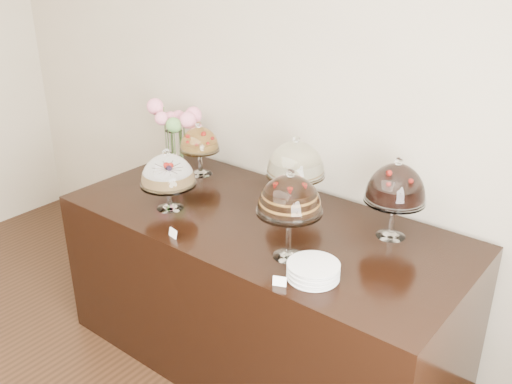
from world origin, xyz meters
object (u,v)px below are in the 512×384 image
Objects in this scene: cake_stand_dark_choco at (396,186)px; flower_vase at (175,125)px; cake_stand_fruit_tart at (199,142)px; plate_stack at (313,271)px; cake_stand_choco_layer at (290,198)px; cake_stand_cheesecake at (296,162)px; display_counter at (261,291)px; cake_stand_sugar_sponge at (168,173)px.

flower_vase reaches higher than cake_stand_dark_choco.
cake_stand_fruit_tart is 1.36m from plate_stack.
cake_stand_cheesecake is at bearing 121.80° from cake_stand_choco_layer.
cake_stand_choco_layer is 0.34m from plate_stack.
display_counter is at bearing -99.17° from cake_stand_cheesecake.
cake_stand_fruit_tart is (-0.21, 0.47, 0.00)m from cake_stand_sugar_sponge.
display_counter is 1.00m from cake_stand_fruit_tart.
cake_stand_sugar_sponge is at bearing 178.90° from cake_stand_choco_layer.
cake_stand_dark_choco is (0.62, 0.26, 0.72)m from display_counter.
cake_stand_dark_choco is 1.23× the size of cake_stand_fruit_tart.
cake_stand_cheesecake is 1.20× the size of cake_stand_fruit_tart.
cake_stand_choco_layer is 1.07× the size of cake_stand_cheesecake.
cake_stand_fruit_tart is at bearing 154.95° from plate_stack.
display_counter is at bearing -20.79° from cake_stand_fruit_tart.
cake_stand_dark_choco reaches higher than plate_stack.
cake_stand_dark_choco reaches higher than display_counter.
cake_stand_choco_layer reaches higher than plate_stack.
display_counter is 9.70× the size of plate_stack.
cake_stand_fruit_tart is at bearing 179.98° from cake_stand_dark_choco.
cake_stand_sugar_sponge is 1.03m from plate_stack.
cake_stand_dark_choco is at bearing 58.93° from cake_stand_choco_layer.
plate_stack is (1.22, -0.57, -0.18)m from cake_stand_fruit_tart.
display_counter is at bearing 146.38° from cake_stand_choco_layer.
flower_vase is at bearing 178.46° from cake_stand_dark_choco.
flower_vase reaches higher than cake_stand_fruit_tart.
flower_vase is at bearing 132.31° from cake_stand_sugar_sponge.
cake_stand_sugar_sponge is 1.20m from cake_stand_dark_choco.
cake_stand_fruit_tart is (-0.70, 0.27, 0.66)m from display_counter.
cake_stand_fruit_tart is at bearing 178.48° from cake_stand_cheesecake.
flower_vase is 1.88× the size of plate_stack.
plate_stack is (0.52, -0.31, 0.49)m from display_counter.
flower_vase is (-1.28, 0.52, -0.04)m from cake_stand_choco_layer.
cake_stand_dark_choco is (0.58, 0.02, 0.00)m from cake_stand_cheesecake.
flower_vase is at bearing 176.46° from cake_stand_cheesecake.
display_counter is at bearing 149.71° from plate_stack.
cake_stand_choco_layer reaches higher than cake_stand_fruit_tart.
cake_stand_choco_layer is 1.05× the size of cake_stand_dark_choco.
cake_stand_sugar_sponge is at bearing -65.89° from cake_stand_fruit_tart.
cake_stand_sugar_sponge reaches higher than display_counter.
cake_stand_choco_layer is 1.04× the size of flower_vase.
cake_stand_fruit_tart is (-1.31, 0.00, -0.06)m from cake_stand_dark_choco.
flower_vase is at bearing 170.66° from cake_stand_fruit_tart.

